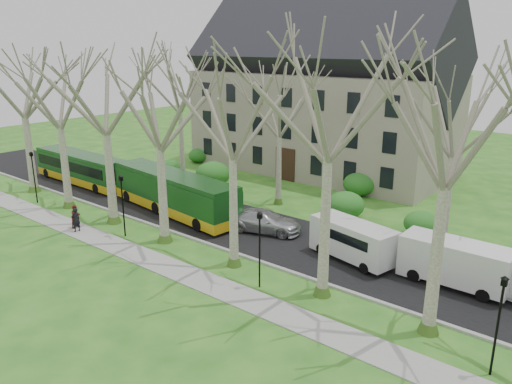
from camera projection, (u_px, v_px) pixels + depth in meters
ground at (196, 253)px, 31.85m from camera, size 120.00×120.00×0.00m
sidewalk at (166, 266)px, 29.99m from camera, size 70.00×2.00×0.06m
road at (251, 229)px, 35.93m from camera, size 80.00×8.00×0.06m
curb at (212, 245)px, 32.95m from camera, size 80.00×0.25×0.14m
building at (321, 92)px, 51.00m from camera, size 26.50×12.20×16.00m
tree_row_verge at (196, 145)px, 30.07m from camera, size 49.00×7.00×14.00m
tree_row_far at (282, 135)px, 39.11m from camera, size 33.00×7.00×12.00m
lamp_row at (183, 220)px, 30.37m from camera, size 36.22×0.22×4.30m
hedges at (271, 181)px, 44.79m from camera, size 30.60×8.60×2.00m
bus_lead at (81, 168)px, 47.30m from camera, size 11.85×2.61×2.96m
bus_follow at (174, 192)px, 38.95m from camera, size 13.31×4.22×3.27m
sedan at (264, 221)px, 35.22m from camera, size 5.72×3.68×1.54m
van_a at (353, 242)px, 30.44m from camera, size 5.81×3.16×2.40m
van_b at (455, 264)px, 27.26m from camera, size 5.78×2.11×2.52m
pedestrian_a at (76, 220)px, 35.22m from camera, size 0.45×0.65×1.73m
pedestrian_b at (76, 216)px, 35.98m from camera, size 0.83×0.95×1.67m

